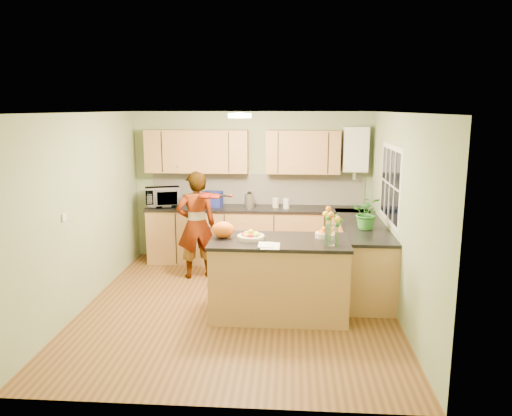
{
  "coord_description": "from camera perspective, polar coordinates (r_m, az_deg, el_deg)",
  "views": [
    {
      "loc": [
        0.66,
        -6.13,
        2.55
      ],
      "look_at": [
        0.19,
        0.5,
        1.22
      ],
      "focal_mm": 35.0,
      "sensor_mm": 36.0,
      "label": 1
    }
  ],
  "objects": [
    {
      "name": "jar_cream",
      "position": [
        8.23,
        2.26,
        0.62
      ],
      "size": [
        0.12,
        0.12,
        0.16
      ],
      "primitive_type": "cylinder",
      "rotation": [
        0.0,
        0.0,
        0.16
      ],
      "color": "beige",
      "rests_on": "back_counter"
    },
    {
      "name": "ceiling_lamp",
      "position": [
        6.46,
        -1.88,
        10.53
      ],
      "size": [
        0.3,
        0.3,
        0.07
      ],
      "color": "#FFEABF",
      "rests_on": "ceiling"
    },
    {
      "name": "boiler",
      "position": [
        8.31,
        11.28,
        6.6
      ],
      "size": [
        0.4,
        0.3,
        0.86
      ],
      "color": "white",
      "rests_on": "wall_back"
    },
    {
      "name": "fruit_dish",
      "position": [
        6.12,
        -0.59,
        -3.16
      ],
      "size": [
        0.33,
        0.33,
        0.12
      ],
      "color": "beige",
      "rests_on": "peninsula_island"
    },
    {
      "name": "flower_vase",
      "position": [
        5.87,
        8.54,
        -0.98
      ],
      "size": [
        0.28,
        0.28,
        0.51
      ],
      "rotation": [
        0.0,
        0.0,
        0.37
      ],
      "color": "silver",
      "rests_on": "peninsula_island"
    },
    {
      "name": "orange_bag",
      "position": [
        6.19,
        -3.78,
        -2.49
      ],
      "size": [
        0.3,
        0.26,
        0.21
      ],
      "primitive_type": "ellipsoid",
      "rotation": [
        0.0,
        0.0,
        0.12
      ],
      "color": "orange",
      "rests_on": "peninsula_island"
    },
    {
      "name": "wall_left",
      "position": [
        6.81,
        -19.07,
        -0.32
      ],
      "size": [
        0.02,
        4.5,
        2.5
      ],
      "primitive_type": "cube",
      "color": "gray",
      "rests_on": "floor"
    },
    {
      "name": "kettle",
      "position": [
        8.21,
        -0.74,
        0.92
      ],
      "size": [
        0.17,
        0.17,
        0.31
      ],
      "rotation": [
        0.0,
        0.0,
        0.06
      ],
      "color": "#BABABF",
      "rests_on": "back_counter"
    },
    {
      "name": "floor",
      "position": [
        6.67,
        -2.01,
        -11.16
      ],
      "size": [
        4.5,
        4.5,
        0.0
      ],
      "primitive_type": "plane",
      "color": "brown",
      "rests_on": "ground"
    },
    {
      "name": "blue_box",
      "position": [
        8.35,
        -4.98,
        1.04
      ],
      "size": [
        0.34,
        0.27,
        0.25
      ],
      "primitive_type": "cube",
      "rotation": [
        0.0,
        0.0,
        -0.12
      ],
      "color": "navy",
      "rests_on": "back_counter"
    },
    {
      "name": "violin",
      "position": [
        7.24,
        -5.7,
        1.41
      ],
      "size": [
        0.69,
        0.6,
        0.17
      ],
      "primitive_type": null,
      "rotation": [
        0.17,
        0.0,
        -0.61
      ],
      "color": "#4C0E04",
      "rests_on": "violinist"
    },
    {
      "name": "wall_back",
      "position": [
        8.5,
        -0.47,
        2.53
      ],
      "size": [
        4.0,
        0.02,
        2.5
      ],
      "primitive_type": "cube",
      "color": "gray",
      "rests_on": "floor"
    },
    {
      "name": "upper_cabinets",
      "position": [
        8.28,
        -1.79,
        6.47
      ],
      "size": [
        3.2,
        0.34,
        0.7
      ],
      "color": "#B48A48",
      "rests_on": "wall_back"
    },
    {
      "name": "potted_plant",
      "position": [
        6.89,
        12.62,
        -0.54
      ],
      "size": [
        0.48,
        0.45,
        0.45
      ],
      "primitive_type": "imported",
      "rotation": [
        0.0,
        0.0,
        -0.25
      ],
      "color": "#307D29",
      "rests_on": "right_counter"
    },
    {
      "name": "papers",
      "position": [
        5.82,
        1.64,
        -4.34
      ],
      "size": [
        0.22,
        0.3,
        0.01
      ],
      "primitive_type": "cube",
      "color": "white",
      "rests_on": "peninsula_island"
    },
    {
      "name": "window_right",
      "position": [
        6.93,
        15.08,
        2.63
      ],
      "size": [
        0.01,
        1.3,
        1.05
      ],
      "color": "white",
      "rests_on": "wall_right"
    },
    {
      "name": "microwave",
      "position": [
        8.45,
        -10.6,
        1.23
      ],
      "size": [
        0.66,
        0.54,
        0.31
      ],
      "primitive_type": "imported",
      "rotation": [
        0.0,
        0.0,
        0.31
      ],
      "color": "white",
      "rests_on": "back_counter"
    },
    {
      "name": "jar_white",
      "position": [
        8.17,
        3.49,
        0.53
      ],
      "size": [
        0.12,
        0.12,
        0.16
      ],
      "primitive_type": "cylinder",
      "rotation": [
        0.0,
        0.0,
        0.15
      ],
      "color": "white",
      "rests_on": "back_counter"
    },
    {
      "name": "right_counter",
      "position": [
        7.35,
        12.03,
        -5.36
      ],
      "size": [
        0.62,
        2.24,
        0.94
      ],
      "color": "#B48A48",
      "rests_on": "floor"
    },
    {
      "name": "back_counter",
      "position": [
        8.36,
        0.06,
        -3.08
      ],
      "size": [
        3.64,
        0.62,
        0.94
      ],
      "color": "#B48A48",
      "rests_on": "floor"
    },
    {
      "name": "violinist",
      "position": [
        7.59,
        -6.84,
        -1.94
      ],
      "size": [
        0.69,
        0.57,
        1.64
      ],
      "primitive_type": "imported",
      "rotation": [
        0.0,
        0.0,
        3.48
      ],
      "color": "tan",
      "rests_on": "floor"
    },
    {
      "name": "orange_bowl",
      "position": [
        6.26,
        7.78,
        -2.87
      ],
      "size": [
        0.22,
        0.22,
        0.13
      ],
      "color": "beige",
      "rests_on": "peninsula_island"
    },
    {
      "name": "wall_front",
      "position": [
        4.14,
        -5.42,
        -7.04
      ],
      "size": [
        4.0,
        0.02,
        2.5
      ],
      "primitive_type": "cube",
      "color": "gray",
      "rests_on": "floor"
    },
    {
      "name": "light_switch",
      "position": [
        6.26,
        -21.1,
        -0.98
      ],
      "size": [
        0.02,
        0.09,
        0.09
      ],
      "primitive_type": "cube",
      "color": "white",
      "rests_on": "wall_left"
    },
    {
      "name": "ceiling",
      "position": [
        6.16,
        -2.17,
        10.85
      ],
      "size": [
        4.0,
        4.5,
        0.02
      ],
      "primitive_type": "cube",
      "color": "silver",
      "rests_on": "wall_back"
    },
    {
      "name": "wall_right",
      "position": [
        6.4,
        16.01,
        -0.84
      ],
      "size": [
        0.02,
        4.5,
        2.5
      ],
      "primitive_type": "cube",
      "color": "gray",
      "rests_on": "floor"
    },
    {
      "name": "splashback",
      "position": [
        8.49,
        0.19,
        2.18
      ],
      "size": [
        3.6,
        0.02,
        0.52
      ],
      "primitive_type": "cube",
      "color": "white",
      "rests_on": "back_counter"
    },
    {
      "name": "peninsula_island",
      "position": [
        6.26,
        2.65,
        -7.94
      ],
      "size": [
        1.7,
        0.87,
        0.97
      ],
      "color": "#B48A48",
      "rests_on": "floor"
    }
  ]
}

